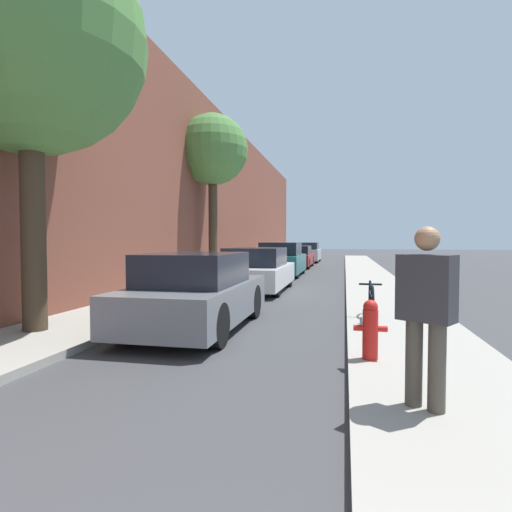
{
  "coord_description": "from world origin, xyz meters",
  "views": [
    {
      "loc": [
        1.85,
        0.62,
        1.63
      ],
      "look_at": [
        -0.3,
        10.65,
        1.24
      ],
      "focal_mm": 29.14,
      "sensor_mm": 36.0,
      "label": 1
    }
  ],
  "objects_px": {
    "street_tree_far": "(213,151)",
    "fire_hydrant": "(370,329)",
    "parked_car_white": "(257,270)",
    "parked_car_red": "(297,257)",
    "pedestrian": "(426,308)",
    "parked_car_grey": "(197,293)",
    "street_tree_near": "(29,39)",
    "parked_car_teal": "(281,260)",
    "bicycle": "(371,301)",
    "parked_car_silver": "(307,253)"
  },
  "relations": [
    {
      "from": "fire_hydrant",
      "to": "pedestrian",
      "type": "height_order",
      "value": "pedestrian"
    },
    {
      "from": "parked_car_grey",
      "to": "street_tree_near",
      "type": "relative_size",
      "value": 0.6
    },
    {
      "from": "parked_car_silver",
      "to": "street_tree_far",
      "type": "relative_size",
      "value": 0.69
    },
    {
      "from": "street_tree_far",
      "to": "fire_hydrant",
      "type": "bearing_deg",
      "value": -62.25
    },
    {
      "from": "parked_car_white",
      "to": "parked_car_teal",
      "type": "xyz_separation_m",
      "value": [
        -0.07,
        5.76,
        0.06
      ]
    },
    {
      "from": "street_tree_near",
      "to": "bicycle",
      "type": "distance_m",
      "value": 7.4
    },
    {
      "from": "street_tree_near",
      "to": "fire_hydrant",
      "type": "xyz_separation_m",
      "value": [
        5.4,
        -0.58,
        -4.41
      ]
    },
    {
      "from": "parked_car_grey",
      "to": "parked_car_teal",
      "type": "xyz_separation_m",
      "value": [
        -0.18,
        11.57,
        0.05
      ]
    },
    {
      "from": "parked_car_teal",
      "to": "parked_car_silver",
      "type": "distance_m",
      "value": 12.08
    },
    {
      "from": "street_tree_near",
      "to": "fire_hydrant",
      "type": "height_order",
      "value": "street_tree_near"
    },
    {
      "from": "parked_car_white",
      "to": "parked_car_grey",
      "type": "bearing_deg",
      "value": -88.89
    },
    {
      "from": "street_tree_far",
      "to": "pedestrian",
      "type": "relative_size",
      "value": 3.95
    },
    {
      "from": "parked_car_red",
      "to": "street_tree_near",
      "type": "height_order",
      "value": "street_tree_near"
    },
    {
      "from": "parked_car_white",
      "to": "pedestrian",
      "type": "relative_size",
      "value": 2.63
    },
    {
      "from": "parked_car_grey",
      "to": "street_tree_near",
      "type": "xyz_separation_m",
      "value": [
        -2.44,
        -1.16,
        4.25
      ]
    },
    {
      "from": "parked_car_teal",
      "to": "bicycle",
      "type": "bearing_deg",
      "value": -72.81
    },
    {
      "from": "parked_car_grey",
      "to": "street_tree_far",
      "type": "distance_m",
      "value": 9.98
    },
    {
      "from": "parked_car_white",
      "to": "parked_car_red",
      "type": "height_order",
      "value": "parked_car_white"
    },
    {
      "from": "street_tree_near",
      "to": "street_tree_far",
      "type": "distance_m",
      "value": 9.74
    },
    {
      "from": "fire_hydrant",
      "to": "bicycle",
      "type": "relative_size",
      "value": 0.43
    },
    {
      "from": "parked_car_teal",
      "to": "street_tree_far",
      "type": "height_order",
      "value": "street_tree_far"
    },
    {
      "from": "street_tree_near",
      "to": "street_tree_far",
      "type": "height_order",
      "value": "street_tree_near"
    },
    {
      "from": "bicycle",
      "to": "street_tree_far",
      "type": "bearing_deg",
      "value": 127.04
    },
    {
      "from": "parked_car_silver",
      "to": "bicycle",
      "type": "height_order",
      "value": "parked_car_silver"
    },
    {
      "from": "parked_car_grey",
      "to": "parked_car_white",
      "type": "distance_m",
      "value": 5.81
    },
    {
      "from": "parked_car_white",
      "to": "parked_car_silver",
      "type": "height_order",
      "value": "parked_car_silver"
    },
    {
      "from": "street_tree_far",
      "to": "bicycle",
      "type": "distance_m",
      "value": 10.6
    },
    {
      "from": "parked_car_grey",
      "to": "parked_car_white",
      "type": "height_order",
      "value": "parked_car_grey"
    },
    {
      "from": "parked_car_white",
      "to": "street_tree_near",
      "type": "relative_size",
      "value": 0.64
    },
    {
      "from": "fire_hydrant",
      "to": "bicycle",
      "type": "xyz_separation_m",
      "value": [
        0.17,
        2.6,
        -0.02
      ]
    },
    {
      "from": "parked_car_grey",
      "to": "parked_car_silver",
      "type": "bearing_deg",
      "value": 90.25
    },
    {
      "from": "parked_car_teal",
      "to": "pedestrian",
      "type": "relative_size",
      "value": 2.66
    },
    {
      "from": "street_tree_near",
      "to": "parked_car_white",
      "type": "bearing_deg",
      "value": 71.53
    },
    {
      "from": "street_tree_far",
      "to": "pedestrian",
      "type": "bearing_deg",
      "value": -63.79
    },
    {
      "from": "parked_car_grey",
      "to": "street_tree_far",
      "type": "height_order",
      "value": "street_tree_far"
    },
    {
      "from": "parked_car_red",
      "to": "parked_car_silver",
      "type": "relative_size",
      "value": 1.02
    },
    {
      "from": "street_tree_near",
      "to": "parked_car_red",
      "type": "bearing_deg",
      "value": 83.02
    },
    {
      "from": "parked_car_white",
      "to": "bicycle",
      "type": "bearing_deg",
      "value": -56.75
    },
    {
      "from": "parked_car_red",
      "to": "fire_hydrant",
      "type": "distance_m",
      "value": 19.47
    },
    {
      "from": "parked_car_grey",
      "to": "street_tree_far",
      "type": "bearing_deg",
      "value": 106.06
    },
    {
      "from": "parked_car_white",
      "to": "parked_car_red",
      "type": "distance_m",
      "value": 11.67
    },
    {
      "from": "street_tree_near",
      "to": "pedestrian",
      "type": "relative_size",
      "value": 4.12
    },
    {
      "from": "pedestrian",
      "to": "bicycle",
      "type": "relative_size",
      "value": 0.94
    },
    {
      "from": "parked_car_white",
      "to": "fire_hydrant",
      "type": "relative_size",
      "value": 5.68
    },
    {
      "from": "parked_car_teal",
      "to": "fire_hydrant",
      "type": "xyz_separation_m",
      "value": [
        3.14,
        -13.31,
        -0.21
      ]
    },
    {
      "from": "street_tree_near",
      "to": "parked_car_grey",
      "type": "bearing_deg",
      "value": 25.36
    },
    {
      "from": "fire_hydrant",
      "to": "street_tree_near",
      "type": "bearing_deg",
      "value": 173.87
    },
    {
      "from": "parked_car_silver",
      "to": "pedestrian",
      "type": "height_order",
      "value": "pedestrian"
    },
    {
      "from": "parked_car_silver",
      "to": "pedestrian",
      "type": "relative_size",
      "value": 2.74
    },
    {
      "from": "parked_car_grey",
      "to": "fire_hydrant",
      "type": "height_order",
      "value": "parked_car_grey"
    }
  ]
}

